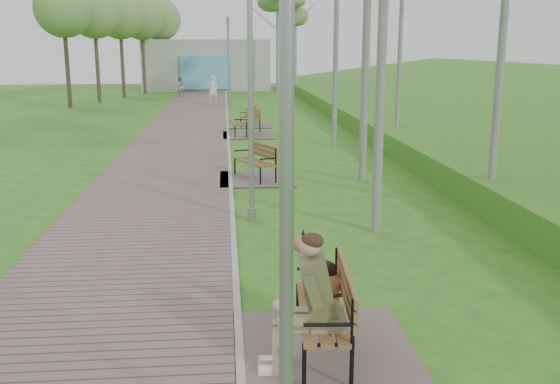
% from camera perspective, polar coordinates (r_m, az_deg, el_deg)
% --- Properties ---
extents(walkway, '(3.50, 67.00, 0.04)m').
position_cam_1_polar(walkway, '(22.89, -9.12, 4.42)').
color(walkway, '#73635D').
rests_on(walkway, ground).
extents(kerb, '(0.10, 67.00, 0.05)m').
position_cam_1_polar(kerb, '(22.83, -4.72, 4.53)').
color(kerb, '#999993').
rests_on(kerb, ground).
extents(building_north, '(10.00, 5.20, 4.00)m').
position_cam_1_polar(building_north, '(52.09, -6.71, 11.46)').
color(building_north, '#9E9E99').
rests_on(building_north, ground).
extents(bench_main, '(2.06, 2.29, 1.80)m').
position_cam_1_polar(bench_main, '(7.09, 3.42, -11.10)').
color(bench_main, '#73635D').
rests_on(bench_main, ground).
extents(bench_second, '(1.91, 2.12, 1.17)m').
position_cam_1_polar(bench_second, '(16.42, -2.31, 1.87)').
color(bench_second, '#73635D').
rests_on(bench_second, ground).
extents(bench_third, '(2.03, 2.25, 1.24)m').
position_cam_1_polar(bench_third, '(24.71, -2.95, 5.70)').
color(bench_third, '#73635D').
rests_on(bench_third, ground).
extents(bench_far, '(1.87, 2.07, 1.15)m').
position_cam_1_polar(bench_far, '(27.82, -2.89, 6.49)').
color(bench_far, '#73635D').
rests_on(bench_far, ground).
extents(lamp_post_near, '(0.18, 0.18, 4.67)m').
position_cam_1_polar(lamp_post_near, '(4.55, 0.59, -2.59)').
color(lamp_post_near, gray).
rests_on(lamp_post_near, ground).
extents(lamp_post_second, '(0.18, 0.18, 4.65)m').
position_cam_1_polar(lamp_post_second, '(12.19, -2.70, 7.25)').
color(lamp_post_second, gray).
rests_on(lamp_post_second, ground).
extents(lamp_post_third, '(0.19, 0.19, 5.04)m').
position_cam_1_polar(lamp_post_third, '(36.03, -4.72, 11.38)').
color(lamp_post_third, gray).
rests_on(lamp_post_third, ground).
extents(pedestrian_near, '(0.74, 0.58, 1.79)m').
position_cam_1_polar(pedestrian_near, '(38.08, -6.17, 9.24)').
color(pedestrian_near, white).
rests_on(pedestrian_near, ground).
extents(pedestrian_far, '(0.87, 0.79, 1.46)m').
position_cam_1_polar(pedestrian_far, '(44.31, -9.16, 9.47)').
color(pedestrian_far, gray).
rests_on(pedestrian_far, ground).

